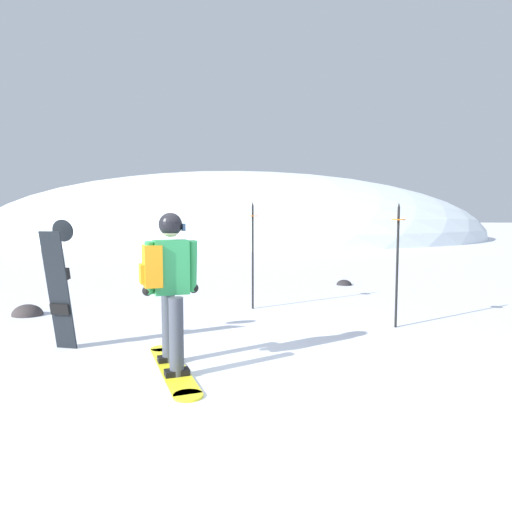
{
  "coord_description": "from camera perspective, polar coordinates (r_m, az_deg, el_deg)",
  "views": [
    {
      "loc": [
        1.38,
        -3.93,
        1.66
      ],
      "look_at": [
        -0.19,
        3.47,
        1.0
      ],
      "focal_mm": 30.96,
      "sensor_mm": 36.0,
      "label": 1
    }
  ],
  "objects": [
    {
      "name": "spare_snowboard",
      "position": [
        5.99,
        -24.06,
        -3.41
      ],
      "size": [
        0.28,
        0.31,
        1.64
      ],
      "color": "black",
      "rests_on": "ground"
    },
    {
      "name": "ground_plane",
      "position": [
        4.48,
        -7.11,
        -16.8
      ],
      "size": [
        300.0,
        300.0,
        0.0
      ],
      "primitive_type": "plane",
      "color": "white"
    },
    {
      "name": "rock_small",
      "position": [
        8.53,
        -27.41,
        -6.8
      ],
      "size": [
        0.53,
        0.45,
        0.37
      ],
      "color": "#383333",
      "rests_on": "ground"
    },
    {
      "name": "rock_dark",
      "position": [
        11.11,
        11.32,
        -3.7
      ],
      "size": [
        0.38,
        0.32,
        0.26
      ],
      "color": "#282628",
      "rests_on": "ground"
    },
    {
      "name": "snowboarder_main",
      "position": [
        4.83,
        -11.23,
        -3.95
      ],
      "size": [
        1.13,
        1.59,
        1.71
      ],
      "color": "yellow",
      "rests_on": "ground"
    },
    {
      "name": "piste_marker_far",
      "position": [
        7.97,
        -0.43,
        1.04
      ],
      "size": [
        0.2,
        0.2,
        1.95
      ],
      "color": "black",
      "rests_on": "ground"
    },
    {
      "name": "ridge_peak_main",
      "position": [
        41.17,
        -3.31,
        2.69
      ],
      "size": [
        42.96,
        38.66,
        11.16
      ],
      "color": "white",
      "rests_on": "ground"
    },
    {
      "name": "piste_marker_near",
      "position": [
        6.94,
        17.81,
        -0.06
      ],
      "size": [
        0.2,
        0.2,
        1.89
      ],
      "color": "black",
      "rests_on": "ground"
    }
  ]
}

